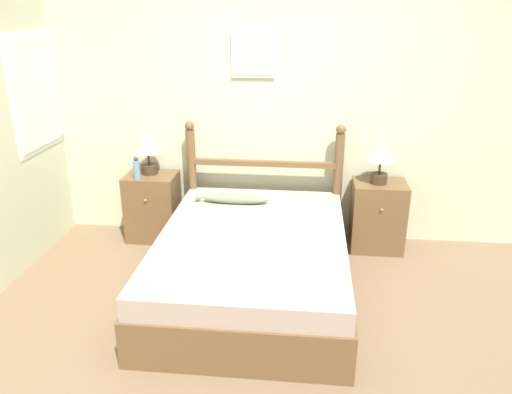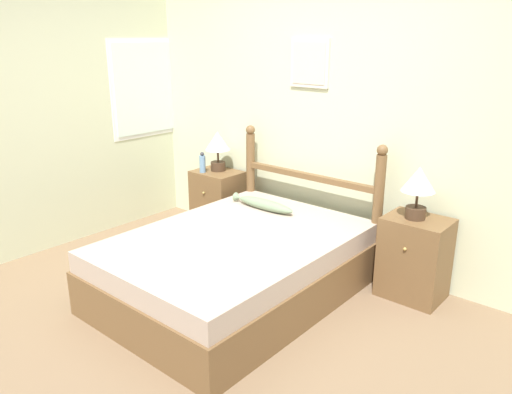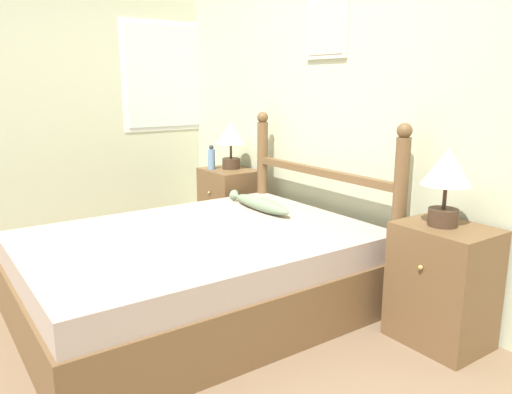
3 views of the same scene
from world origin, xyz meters
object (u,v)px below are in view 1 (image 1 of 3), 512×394
Objects in this scene: table_lamp_right at (381,154)px; fish_pillow at (234,198)px; bed at (252,263)px; bottle at (137,169)px; table_lamp_left at (148,146)px; nightstand_left at (153,207)px; nightstand_right at (378,216)px.

fish_pillow is (-1.26, -0.25, -0.37)m from table_lamp_right.
bottle is at bearing 146.41° from bed.
table_lamp_left is at bearing 160.62° from fish_pillow.
fish_pillow is (0.82, -0.26, 0.22)m from nightstand_left.
bed is at bearing -39.65° from nightstand_left.
bottle is at bearing -125.87° from nightstand_left.
table_lamp_left reaches higher than fish_pillow.
fish_pillow is (-0.23, 0.61, 0.30)m from bed.
nightstand_right is 1.61× the size of table_lamp_right.
table_lamp_right reaches higher than nightstand_right.
bed is 1.37m from nightstand_left.
bottle reaches higher than bed.
table_lamp_right reaches higher than bed.
bottle is (-2.17, -0.11, -0.17)m from table_lamp_right.
nightstand_right is 1.33m from fish_pillow.
nightstand_left reaches higher than fish_pillow.
bed is 1.55m from table_lamp_left.
bed is 9.65× the size of bottle.
table_lamp_left is 1.92× the size of bottle.
table_lamp_left is at bearing 65.81° from bottle.
nightstand_left is 2.11m from nightstand_right.
nightstand_left and nightstand_right have the same top height.
nightstand_left is at bearing 54.13° from bottle.
bed is 1.37m from nightstand_right.
fish_pillow is at bearing 110.69° from bed.
nightstand_right is 0.99× the size of fish_pillow.
table_lamp_right is at bearing -1.24° from table_lamp_left.
nightstand_left is at bearing 140.35° from bed.
table_lamp_right reaches higher than fish_pillow.
nightstand_left is at bearing 162.42° from fish_pillow.
fish_pillow is at bearing -168.81° from table_lamp_right.
nightstand_right reaches higher than bed.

